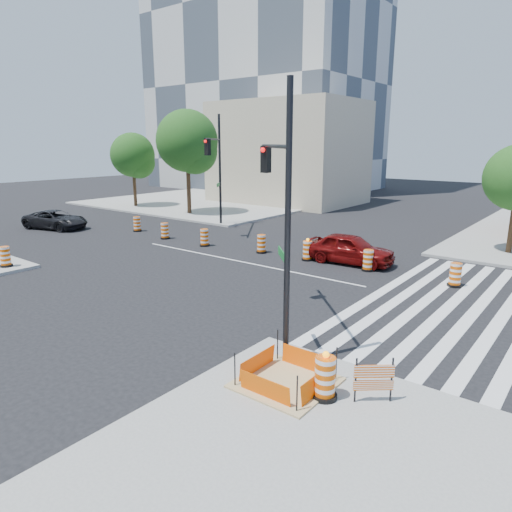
% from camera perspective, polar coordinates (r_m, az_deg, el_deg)
% --- Properties ---
extents(ground, '(120.00, 120.00, 0.00)m').
position_cam_1_polar(ground, '(23.68, -1.97, -0.69)').
color(ground, black).
rests_on(ground, ground).
extents(sidewalk_nw, '(22.00, 22.00, 0.15)m').
position_cam_1_polar(sidewalk_nw, '(48.68, -4.67, 6.93)').
color(sidewalk_nw, gray).
rests_on(sidewalk_nw, ground).
extents(crosswalk_east, '(6.75, 13.50, 0.01)m').
position_cam_1_polar(crosswalk_east, '(18.92, 24.55, -5.77)').
color(crosswalk_east, silver).
rests_on(crosswalk_east, ground).
extents(lane_centerline, '(14.00, 0.12, 0.01)m').
position_cam_1_polar(lane_centerline, '(23.68, -1.97, -0.68)').
color(lane_centerline, silver).
rests_on(lane_centerline, ground).
extents(excavation_pit, '(2.20, 2.20, 0.90)m').
position_cam_1_polar(excavation_pit, '(11.79, 3.77, -15.31)').
color(excavation_pit, tan).
rests_on(excavation_pit, ground).
extents(tower_nw, '(28.00, 18.00, 45.00)m').
position_cam_1_polar(tower_nw, '(66.56, 1.15, 28.31)').
color(tower_nw, beige).
rests_on(tower_nw, ground).
extents(beige_midrise, '(14.00, 10.00, 10.00)m').
position_cam_1_polar(beige_midrise, '(47.74, 4.01, 12.73)').
color(beige_midrise, '#B8AA8C').
rests_on(beige_midrise, ground).
extents(red_coupe, '(4.60, 2.11, 1.53)m').
position_cam_1_polar(red_coupe, '(23.62, 11.64, 0.90)').
color(red_coupe, '#610808').
rests_on(red_coupe, ground).
extents(dark_suv, '(5.14, 3.35, 1.31)m').
position_cam_1_polar(dark_suv, '(35.70, -23.78, 4.18)').
color(dark_suv, black).
rests_on(dark_suv, ground).
extents(signal_pole_se, '(3.96, 4.13, 7.40)m').
position_cam_1_polar(signal_pole_se, '(13.24, 2.90, 7.73)').
color(signal_pole_se, black).
rests_on(signal_pole_se, ground).
extents(signal_pole_nw, '(3.43, 4.99, 7.83)m').
position_cam_1_polar(signal_pole_nw, '(32.20, -4.99, 11.80)').
color(signal_pole_nw, black).
rests_on(signal_pole_nw, ground).
extents(pit_drum, '(0.61, 0.61, 1.19)m').
position_cam_1_polar(pit_drum, '(11.10, 8.61, -14.94)').
color(pit_drum, black).
rests_on(pit_drum, ground).
extents(sw_corner_drum, '(0.58, 0.58, 0.99)m').
position_cam_1_polar(sw_corner_drum, '(25.14, -28.85, -0.14)').
color(sw_corner_drum, black).
rests_on(sw_corner_drum, ground).
extents(barricade, '(0.74, 0.63, 1.09)m').
position_cam_1_polar(barricade, '(11.13, 14.51, -14.54)').
color(barricade, '#DE5304').
rests_on(barricade, ground).
extents(tree_north_a, '(4.08, 4.08, 6.94)m').
position_cam_1_polar(tree_north_a, '(45.01, -15.08, 11.80)').
color(tree_north_a, '#382314').
rests_on(tree_north_a, ground).
extents(tree_north_b, '(5.12, 5.12, 8.71)m').
position_cam_1_polar(tree_north_b, '(39.32, -8.51, 13.60)').
color(tree_north_b, '#382314').
rests_on(tree_north_b, ground).
extents(median_drum_0, '(0.60, 0.60, 1.02)m').
position_cam_1_polar(median_drum_0, '(32.78, -14.64, 3.83)').
color(median_drum_0, black).
rests_on(median_drum_0, ground).
extents(median_drum_1, '(0.60, 0.60, 1.02)m').
position_cam_1_polar(median_drum_1, '(29.79, -11.32, 3.03)').
color(median_drum_1, black).
rests_on(median_drum_1, ground).
extents(median_drum_2, '(0.60, 0.60, 1.02)m').
position_cam_1_polar(median_drum_2, '(27.30, -6.46, 2.23)').
color(median_drum_2, black).
rests_on(median_drum_2, ground).
extents(median_drum_3, '(0.60, 0.60, 1.02)m').
position_cam_1_polar(median_drum_3, '(25.44, 0.68, 1.46)').
color(median_drum_3, black).
rests_on(median_drum_3, ground).
extents(median_drum_4, '(0.60, 0.60, 1.18)m').
position_cam_1_polar(median_drum_4, '(23.96, 6.45, 0.61)').
color(median_drum_4, black).
rests_on(median_drum_4, ground).
extents(median_drum_5, '(0.60, 0.60, 1.02)m').
position_cam_1_polar(median_drum_5, '(22.50, 13.83, -0.62)').
color(median_drum_5, black).
rests_on(median_drum_5, ground).
extents(median_drum_6, '(0.60, 0.60, 1.02)m').
position_cam_1_polar(median_drum_6, '(21.25, 23.64, -2.25)').
color(median_drum_6, black).
rests_on(median_drum_6, ground).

